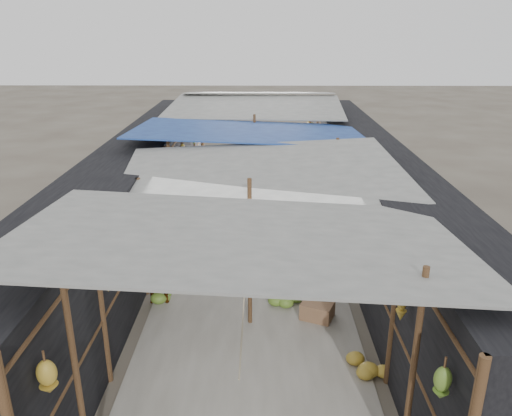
{
  "coord_description": "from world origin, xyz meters",
  "views": [
    {
      "loc": [
        0.17,
        -4.4,
        4.8
      ],
      "look_at": [
        0.08,
        5.37,
        1.25
      ],
      "focal_mm": 35.0,
      "sensor_mm": 36.0,
      "label": 1
    }
  ],
  "objects_px": {
    "black_basin": "(323,233)",
    "vendor_seated": "(318,208)",
    "vendor_elderly": "(157,265)",
    "crate_near": "(317,311)",
    "shopper_blue": "(238,199)"
  },
  "relations": [
    {
      "from": "black_basin",
      "to": "vendor_seated",
      "type": "relative_size",
      "value": 0.65
    },
    {
      "from": "black_basin",
      "to": "vendor_elderly",
      "type": "xyz_separation_m",
      "value": [
        -3.4,
        -3.08,
        0.67
      ]
    },
    {
      "from": "vendor_seated",
      "to": "vendor_elderly",
      "type": "bearing_deg",
      "value": -38.3
    },
    {
      "from": "crate_near",
      "to": "shopper_blue",
      "type": "height_order",
      "value": "shopper_blue"
    },
    {
      "from": "vendor_elderly",
      "to": "shopper_blue",
      "type": "bearing_deg",
      "value": -110.24
    },
    {
      "from": "black_basin",
      "to": "vendor_seated",
      "type": "distance_m",
      "value": 0.86
    },
    {
      "from": "shopper_blue",
      "to": "vendor_elderly",
      "type": "bearing_deg",
      "value": -101.34
    },
    {
      "from": "shopper_blue",
      "to": "vendor_seated",
      "type": "relative_size",
      "value": 1.89
    },
    {
      "from": "vendor_seated",
      "to": "black_basin",
      "type": "bearing_deg",
      "value": 7.72
    },
    {
      "from": "shopper_blue",
      "to": "vendor_seated",
      "type": "height_order",
      "value": "shopper_blue"
    },
    {
      "from": "crate_near",
      "to": "black_basin",
      "type": "height_order",
      "value": "crate_near"
    },
    {
      "from": "black_basin",
      "to": "crate_near",
      "type": "bearing_deg",
      "value": -98.37
    },
    {
      "from": "crate_near",
      "to": "black_basin",
      "type": "xyz_separation_m",
      "value": [
        0.53,
        3.61,
        -0.07
      ]
    },
    {
      "from": "shopper_blue",
      "to": "vendor_seated",
      "type": "bearing_deg",
      "value": 25.36
    },
    {
      "from": "vendor_elderly",
      "to": "vendor_seated",
      "type": "xyz_separation_m",
      "value": [
        3.33,
        3.85,
        -0.29
      ]
    }
  ]
}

